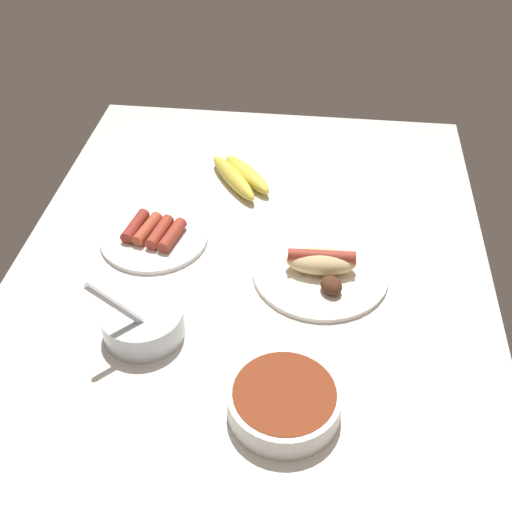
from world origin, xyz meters
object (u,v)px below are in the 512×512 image
bowl_chili (284,400)px  plate_sausages (154,235)px  bowl_coleslaw (143,321)px  plate_hotdog_assembled (321,268)px  banana_bunch (240,176)px

bowl_chili → plate_sausages: (-37.46, -28.92, -1.46)cm
plate_sausages → bowl_coleslaw: size_ratio=1.41×
plate_hotdog_assembled → bowl_coleslaw: (17.85, -28.99, 1.20)cm
plate_hotdog_assembled → bowl_chili: bearing=-7.9°
plate_hotdog_assembled → bowl_coleslaw: 34.07cm
bowl_chili → plate_sausages: bowl_chili is taller
banana_bunch → plate_hotdog_assembled: bearing=34.0°
plate_sausages → plate_hotdog_assembled: 33.85cm
bowl_chili → banana_bunch: bearing=-165.9°
banana_bunch → bowl_coleslaw: bowl_coleslaw is taller
bowl_chili → plate_hotdog_assembled: plate_hotdog_assembled is taller
plate_sausages → bowl_coleslaw: bowl_coleslaw is taller
banana_bunch → plate_sausages: bearing=-33.1°
plate_hotdog_assembled → bowl_coleslaw: size_ratio=1.68×
bowl_chili → banana_bunch: 60.91cm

